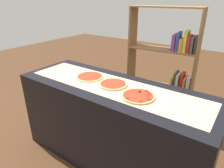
# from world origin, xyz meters

# --- Properties ---
(ground_plane) EXTENTS (12.00, 12.00, 0.00)m
(ground_plane) POSITION_xyz_m (0.00, 0.00, 0.00)
(ground_plane) COLOR #4C2D19
(counter) EXTENTS (2.03, 0.71, 0.91)m
(counter) POSITION_xyz_m (0.00, 0.00, 0.46)
(counter) COLOR black
(counter) RESTS_ON ground_plane
(parchment_paper) EXTENTS (1.88, 0.46, 0.00)m
(parchment_paper) POSITION_xyz_m (0.00, 0.00, 0.91)
(parchment_paper) COLOR tan
(parchment_paper) RESTS_ON counter
(pizza_plain_0) EXTENTS (0.30, 0.30, 0.02)m
(pizza_plain_0) POSITION_xyz_m (-0.32, 0.04, 0.92)
(pizza_plain_0) COLOR #E5C17F
(pizza_plain_0) RESTS_ON parchment_paper
(pizza_plain_1) EXTENTS (0.29, 0.29, 0.02)m
(pizza_plain_1) POSITION_xyz_m (0.00, 0.02, 0.92)
(pizza_plain_1) COLOR #DBB26B
(pizza_plain_1) RESTS_ON parchment_paper
(pizza_pepperoni_2) EXTENTS (0.30, 0.30, 0.02)m
(pizza_pepperoni_2) POSITION_xyz_m (0.32, -0.06, 0.92)
(pizza_pepperoni_2) COLOR tan
(pizza_pepperoni_2) RESTS_ON parchment_paper
(bookshelf) EXTENTS (0.92, 0.32, 1.61)m
(bookshelf) POSITION_xyz_m (0.19, 1.08, 0.73)
(bookshelf) COLOR brown
(bookshelf) RESTS_ON ground_plane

